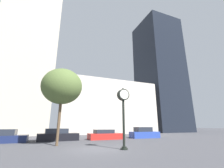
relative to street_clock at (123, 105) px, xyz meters
The scene contains 10 objects.
ground_plane 3.92m from the street_clock, 154.04° to the left, with size 200.00×200.00×0.00m, color #424247.
building_tall_tower 29.77m from the street_clock, 113.52° to the left, with size 11.03×12.00×30.95m.
building_storefront_row 26.14m from the street_clock, 73.32° to the left, with size 21.87×12.00×11.86m.
building_glass_modern 38.18m from the street_clock, 44.66° to the left, with size 11.17×12.00×35.00m.
street_clock is the anchor object (origin of this frame).
car_navy 13.25m from the street_clock, 137.56° to the left, with size 4.27×1.90×1.36m.
car_black 10.32m from the street_clock, 115.43° to the left, with size 4.71×2.11×1.38m.
car_red 9.19m from the street_clock, 79.87° to the left, with size 4.45×1.95×1.22m.
car_blue 11.78m from the street_clock, 48.76° to the left, with size 4.24×1.93×1.51m.
bare_tree 6.51m from the street_clock, 137.61° to the left, with size 3.83×3.83×7.14m.
Camera 1 is at (-3.48, -11.68, 1.73)m, focal length 24.00 mm.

